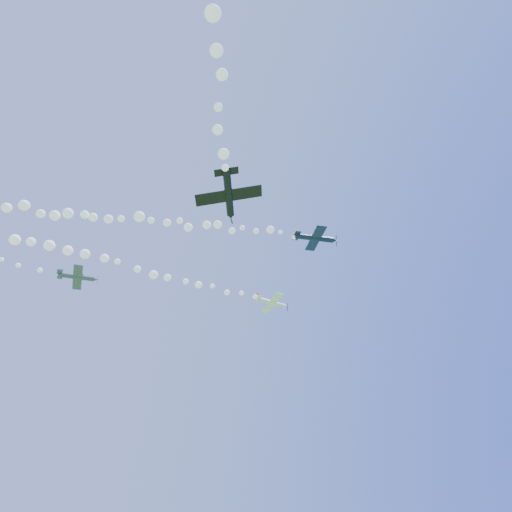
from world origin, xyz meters
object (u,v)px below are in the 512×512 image
object	(u,v)px
plane_navy	(315,238)
plane_black	(229,195)
plane_white	(272,303)
plane_grey	(77,277)

from	to	relation	value
plane_navy	plane_black	world-z (taller)	plane_navy
plane_white	plane_navy	world-z (taller)	plane_white
plane_navy	plane_grey	world-z (taller)	plane_navy
plane_navy	plane_black	size ratio (longest dim) A/B	1.07
plane_navy	plane_grey	distance (m)	37.00
plane_navy	plane_grey	bearing A→B (deg)	166.57
plane_white	plane_black	world-z (taller)	plane_white
plane_black	plane_white	bearing A→B (deg)	-6.61
plane_white	plane_navy	bearing A→B (deg)	-96.98
plane_navy	plane_black	xyz separation A→B (m)	(-17.72, -13.27, -11.84)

